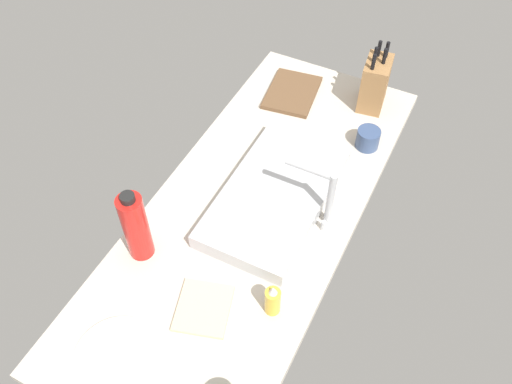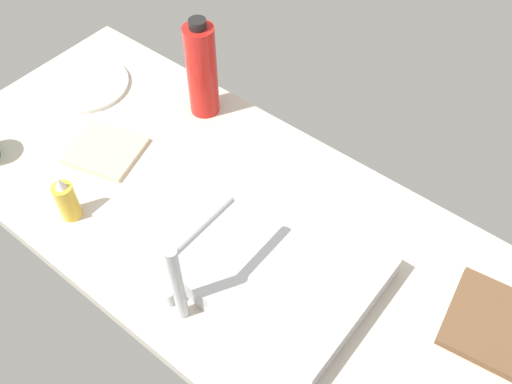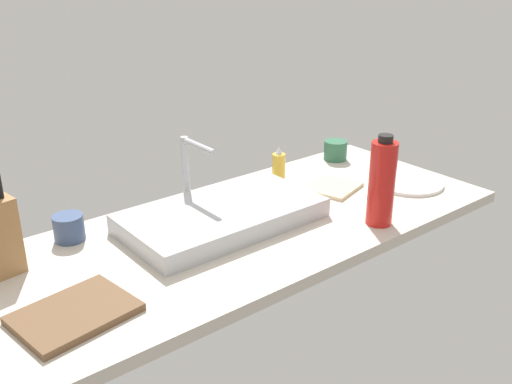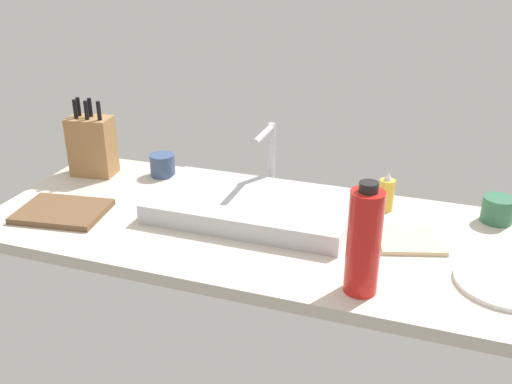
{
  "view_description": "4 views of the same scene",
  "coord_description": "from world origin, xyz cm",
  "px_view_note": "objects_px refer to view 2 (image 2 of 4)",
  "views": [
    {
      "loc": [
        101.71,
        51.68,
        148.75
      ],
      "look_at": [
        -1.71,
        -0.35,
        9.66
      ],
      "focal_mm": 38.2,
      "sensor_mm": 36.0,
      "label": 1
    },
    {
      "loc": [
        -49.74,
        55.93,
        106.76
      ],
      "look_at": [
        -1.23,
        -4.77,
        11.47
      ],
      "focal_mm": 39.27,
      "sensor_mm": 36.0,
      "label": 2
    },
    {
      "loc": [
        -97.42,
        -124.6,
        80.41
      ],
      "look_at": [
        3.31,
        -0.4,
        13.48
      ],
      "focal_mm": 41.08,
      "sensor_mm": 36.0,
      "label": 3
    },
    {
      "loc": [
        45.28,
        -138.42,
        79.95
      ],
      "look_at": [
        -3.92,
        4.41,
        11.54
      ],
      "focal_mm": 39.91,
      "sensor_mm": 36.0,
      "label": 4
    }
  ],
  "objects_px": {
    "faucet": "(184,268)",
    "water_bottle": "(202,70)",
    "soap_bottle": "(67,200)",
    "sink_basin": "(243,244)",
    "dish_towel": "(105,150)",
    "dinner_plate": "(86,84)"
  },
  "relations": [
    {
      "from": "faucet",
      "to": "dish_towel",
      "type": "relative_size",
      "value": 1.33
    },
    {
      "from": "faucet",
      "to": "water_bottle",
      "type": "distance_m",
      "value": 0.59
    },
    {
      "from": "dinner_plate",
      "to": "dish_towel",
      "type": "xyz_separation_m",
      "value": [
        -0.24,
        0.14,
        0.0
      ]
    },
    {
      "from": "water_bottle",
      "to": "sink_basin",
      "type": "bearing_deg",
      "value": 142.0
    },
    {
      "from": "sink_basin",
      "to": "faucet",
      "type": "height_order",
      "value": "faucet"
    },
    {
      "from": "faucet",
      "to": "dinner_plate",
      "type": "relative_size",
      "value": 0.95
    },
    {
      "from": "sink_basin",
      "to": "water_bottle",
      "type": "xyz_separation_m",
      "value": [
        0.37,
        -0.29,
        0.1
      ]
    },
    {
      "from": "sink_basin",
      "to": "dish_towel",
      "type": "bearing_deg",
      "value": -1.55
    },
    {
      "from": "soap_bottle",
      "to": "faucet",
      "type": "bearing_deg",
      "value": -179.69
    },
    {
      "from": "faucet",
      "to": "sink_basin",
      "type": "bearing_deg",
      "value": -90.32
    },
    {
      "from": "water_bottle",
      "to": "soap_bottle",
      "type": "bearing_deg",
      "value": 90.03
    },
    {
      "from": "sink_basin",
      "to": "faucet",
      "type": "bearing_deg",
      "value": 89.68
    },
    {
      "from": "water_bottle",
      "to": "dish_towel",
      "type": "xyz_separation_m",
      "value": [
        0.09,
        0.28,
        -0.13
      ]
    },
    {
      "from": "sink_basin",
      "to": "dinner_plate",
      "type": "xyz_separation_m",
      "value": [
        0.7,
        -0.15,
        -0.02
      ]
    },
    {
      "from": "sink_basin",
      "to": "dinner_plate",
      "type": "bearing_deg",
      "value": -12.19
    },
    {
      "from": "sink_basin",
      "to": "dish_towel",
      "type": "relative_size",
      "value": 3.42
    },
    {
      "from": "faucet",
      "to": "dinner_plate",
      "type": "bearing_deg",
      "value": -24.43
    },
    {
      "from": "water_bottle",
      "to": "dish_towel",
      "type": "relative_size",
      "value": 1.62
    },
    {
      "from": "dish_towel",
      "to": "dinner_plate",
      "type": "bearing_deg",
      "value": -30.29
    },
    {
      "from": "faucet",
      "to": "soap_bottle",
      "type": "distance_m",
      "value": 0.38
    },
    {
      "from": "water_bottle",
      "to": "dish_towel",
      "type": "height_order",
      "value": "water_bottle"
    },
    {
      "from": "water_bottle",
      "to": "dish_towel",
      "type": "bearing_deg",
      "value": 72.05
    }
  ]
}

